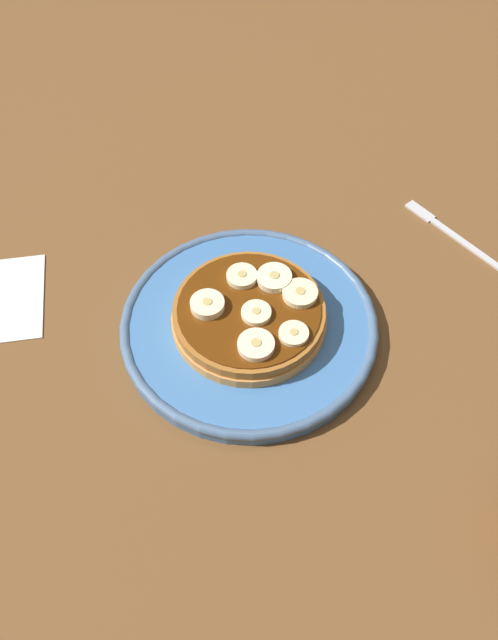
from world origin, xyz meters
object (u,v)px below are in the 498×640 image
banana_slice_0 (256,313)px  banana_slice_2 (300,294)px  banana_slice_1 (242,277)px  fork (447,230)px  banana_slice_6 (274,278)px  pancake_stack (253,314)px  banana_slice_5 (294,334)px  plate (249,325)px  banana_slice_3 (256,345)px  banana_slice_4 (207,305)px

banana_slice_0 → banana_slice_2: bearing=127.9°
banana_slice_1 → fork: bearing=122.9°
banana_slice_6 → pancake_stack: bearing=-23.4°
banana_slice_1 → banana_slice_5: 8.28cm
plate → banana_slice_3: bearing=17.1°
banana_slice_2 → banana_slice_5: (4.70, -0.04, -0.08)cm
plate → banana_slice_0: banana_slice_0 is taller
pancake_stack → banana_slice_4: 4.54cm
banana_slice_2 → banana_slice_4: 8.85cm
pancake_stack → fork: pancake_stack is taller
banana_slice_1 → banana_slice_6: banana_slice_6 is taller
banana_slice_5 → banana_slice_3: bearing=-60.1°
banana_slice_3 → fork: size_ratio=0.32×
pancake_stack → fork: bearing=131.1°
banana_slice_3 → banana_slice_6: size_ratio=0.99×
banana_slice_4 → pancake_stack: bearing=100.3°
pancake_stack → banana_slice_0: banana_slice_0 is taller
fork → banana_slice_4: bearing=-53.2°
banana_slice_6 → fork: size_ratio=0.33×
banana_slice_6 → fork: (-13.17, 17.59, -3.84)cm
banana_slice_3 → fork: banana_slice_3 is taller
fork → banana_slice_0: bearing=-46.7°
plate → banana_slice_1: banana_slice_1 is taller
banana_slice_4 → fork: 29.37cm
plate → banana_slice_2: size_ratio=7.38×
banana_slice_3 → banana_slice_4: bearing=-125.9°
banana_slice_1 → banana_slice_3: (7.78, 2.57, 0.03)cm
banana_slice_1 → banana_slice_3: 8.19cm
banana_slice_3 → banana_slice_5: (-1.83, 3.18, -0.10)cm
banana_slice_2 → banana_slice_6: same height
banana_slice_0 → banana_slice_5: same height
banana_slice_6 → banana_slice_0: bearing=-13.8°
banana_slice_1 → banana_slice_5: size_ratio=1.09×
banana_slice_1 → banana_slice_4: bearing=-32.9°
banana_slice_4 → banana_slice_5: size_ratio=1.17×
banana_slice_4 → banana_slice_5: banana_slice_4 is taller
banana_slice_3 → banana_slice_6: (-8.02, 0.54, 0.04)cm
banana_slice_4 → banana_slice_6: same height
banana_slice_5 → pancake_stack: bearing=-123.0°
plate → fork: (-16.86, 19.46, -0.70)cm
plate → banana_slice_4: 5.03cm
pancake_stack → banana_slice_1: bearing=-153.7°
banana_slice_0 → banana_slice_2: 4.76cm
banana_slice_3 → plate: bearing=-162.9°
plate → pancake_stack: 1.71cm
banana_slice_0 → banana_slice_2: (-2.92, 3.76, 0.05)cm
banana_slice_4 → banana_slice_6: bearing=126.7°
banana_slice_0 → banana_slice_3: size_ratio=0.84×
banana_slice_0 → banana_slice_3: (3.61, 0.54, 0.06)cm
banana_slice_6 → banana_slice_5: bearing=23.1°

